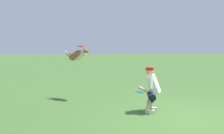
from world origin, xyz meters
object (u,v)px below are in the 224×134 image
Objects in this scene: frisbee_flying at (81,46)px; dog at (77,55)px; person at (152,88)px; frisbee_held at (139,92)px.

dog is at bearing -24.57° from frisbee_flying.
person is 5.49× the size of frisbee_held.
dog is at bearing -10.68° from person.
frisbee_held is at bearing 38.35° from person.
person is 0.40m from frisbee_held.
frisbee_flying reaches higher than frisbee_held.
frisbee_flying is at bearing 5.09° from dog.
dog reaches higher than person.
frisbee_flying is 2.68m from frisbee_held.
frisbee_flying is (2.13, -1.52, 1.15)m from person.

